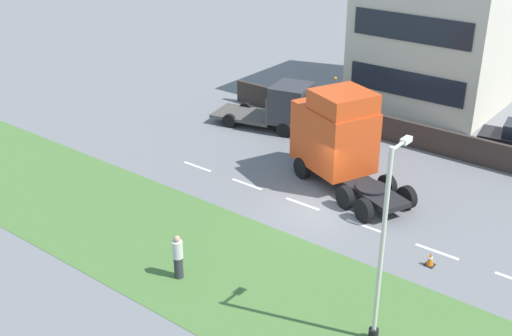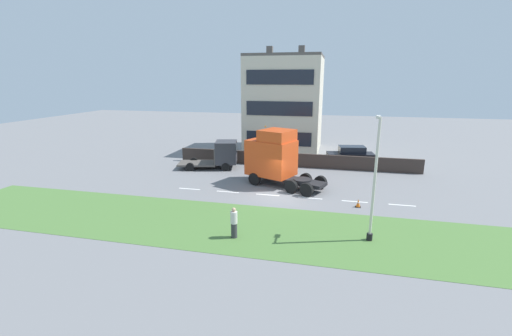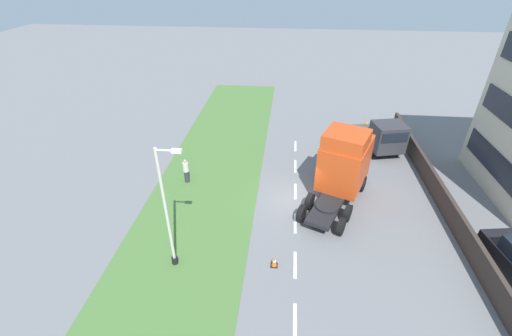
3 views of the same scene
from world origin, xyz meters
name	(u,v)px [view 2 (image 2 of 3)]	position (x,y,z in m)	size (l,w,h in m)	color
ground_plane	(279,196)	(0.00, 0.00, 0.00)	(120.00, 120.00, 0.00)	slate
grass_verge	(263,229)	(-6.00, 0.00, 0.01)	(7.00, 44.00, 0.01)	#4C7538
lane_markings	(289,196)	(0.00, -0.70, 0.00)	(0.16, 17.80, 0.00)	white
boundary_wall	(294,160)	(9.00, 0.00, 0.69)	(0.25, 24.00, 1.38)	#382D28
building_block	(285,104)	(17.02, 2.21, 5.60)	(9.03, 8.45, 12.29)	beige
lorry_cab	(274,157)	(2.88, 0.97, 2.30)	(4.90, 6.91, 4.73)	black
flatbed_truck	(222,154)	(6.81, 6.86, 1.42)	(3.50, 6.05, 2.69)	#333338
parked_car	(351,156)	(10.77, -5.49, 0.98)	(2.52, 4.84, 2.00)	black
lamp_post	(374,186)	(-6.04, -6.00, 3.11)	(1.28, 0.32, 6.74)	black
pedestrian	(234,223)	(-7.49, 1.32, 0.88)	(0.39, 0.39, 1.78)	#333338
traffic_cone_lead	(358,203)	(-1.07, -5.67, 0.28)	(0.36, 0.36, 0.58)	black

